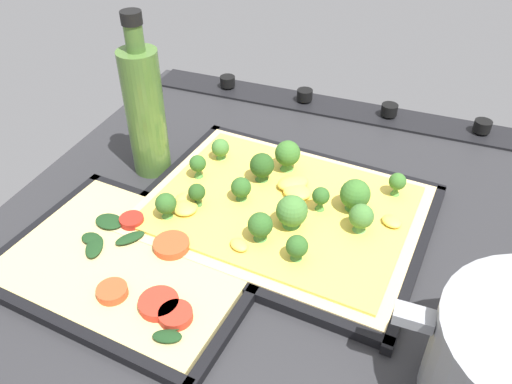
# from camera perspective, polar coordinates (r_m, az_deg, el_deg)

# --- Properties ---
(ground_plane) EXTENTS (0.75, 0.73, 0.03)m
(ground_plane) POSITION_cam_1_polar(r_m,az_deg,el_deg) (0.69, 3.18, -4.86)
(ground_plane) COLOR #28282B
(stove_control_panel) EXTENTS (0.72, 0.07, 0.03)m
(stove_control_panel) POSITION_cam_1_polar(r_m,az_deg,el_deg) (0.94, 9.76, 9.09)
(stove_control_panel) COLOR black
(stove_control_panel) RESTS_ON ground_plane
(baking_tray_front) EXTENTS (0.40, 0.33, 0.01)m
(baking_tray_front) POSITION_cam_1_polar(r_m,az_deg,el_deg) (0.69, 2.81, -2.43)
(baking_tray_front) COLOR black
(baking_tray_front) RESTS_ON ground_plane
(broccoli_pizza) EXTENTS (0.37, 0.30, 0.06)m
(broccoli_pizza) POSITION_cam_1_polar(r_m,az_deg,el_deg) (0.68, 2.88, -1.38)
(broccoli_pizza) COLOR #D3B77F
(broccoli_pizza) RESTS_ON baking_tray_front
(baking_tray_back) EXTENTS (0.32, 0.26, 0.01)m
(baking_tray_back) POSITION_cam_1_polar(r_m,az_deg,el_deg) (0.64, -13.38, -7.65)
(baking_tray_back) COLOR black
(baking_tray_back) RESTS_ON ground_plane
(veggie_pizza_back) EXTENTS (0.30, 0.23, 0.02)m
(veggie_pizza_back) POSITION_cam_1_polar(r_m,az_deg,el_deg) (0.63, -13.23, -7.45)
(veggie_pizza_back) COLOR #CFB972
(veggie_pizza_back) RESTS_ON baking_tray_back
(oil_bottle) EXTENTS (0.05, 0.05, 0.24)m
(oil_bottle) POSITION_cam_1_polar(r_m,az_deg,el_deg) (0.74, -12.07, 8.81)
(oil_bottle) COLOR #476B2D
(oil_bottle) RESTS_ON ground_plane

